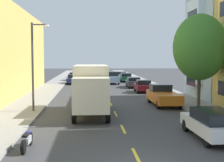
{
  "coord_description": "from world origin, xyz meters",
  "views": [
    {
      "loc": [
        -1.99,
        -10.86,
        4.1
      ],
      "look_at": [
        0.58,
        23.17,
        1.58
      ],
      "focal_mm": 50.69,
      "sensor_mm": 36.0,
      "label": 1
    }
  ],
  "objects": [
    {
      "name": "sidewalk_right",
      "position": [
        7.1,
        28.0,
        0.07
      ],
      "size": [
        3.2,
        120.0,
        0.14
      ],
      "primitive_type": "cube",
      "color": "gray",
      "rests_on": "ground_plane"
    },
    {
      "name": "parked_wagon_red",
      "position": [
        -4.46,
        45.05,
        0.8
      ],
      "size": [
        1.93,
        4.74,
        1.5
      ],
      "color": "#AD1E1E",
      "rests_on": "ground_plane"
    },
    {
      "name": "parked_sedan_silver",
      "position": [
        4.38,
        49.6,
        0.75
      ],
      "size": [
        1.82,
        4.51,
        1.43
      ],
      "color": "#B2B5BA",
      "rests_on": "ground_plane"
    },
    {
      "name": "ground_plane",
      "position": [
        0.0,
        30.0,
        0.0
      ],
      "size": [
        160.0,
        160.0,
        0.0
      ],
      "primitive_type": "plane",
      "color": "#38383A"
    },
    {
      "name": "lane_centerline_dashes",
      "position": [
        0.0,
        24.5,
        0.0
      ],
      "size": [
        0.14,
        47.2,
        0.01
      ],
      "color": "yellow",
      "rests_on": "ground_plane"
    },
    {
      "name": "parked_pickup_orange",
      "position": [
        4.48,
        15.93,
        0.83
      ],
      "size": [
        2.04,
        5.31,
        1.73
      ],
      "color": "orange",
      "rests_on": "ground_plane"
    },
    {
      "name": "moving_sky_sedan",
      "position": [
        1.8,
        38.66,
        0.99
      ],
      "size": [
        1.95,
        4.8,
        1.93
      ],
      "color": "#7A9EC6",
      "rests_on": "ground_plane"
    },
    {
      "name": "parked_wagon_forest",
      "position": [
        4.41,
        42.71,
        0.8
      ],
      "size": [
        1.91,
        4.73,
        1.5
      ],
      "color": "#194C28",
      "rests_on": "ground_plane"
    },
    {
      "name": "parked_wagon_white",
      "position": [
        4.25,
        4.48,
        0.8
      ],
      "size": [
        1.84,
        4.71,
        1.5
      ],
      "color": "silver",
      "rests_on": "ground_plane"
    },
    {
      "name": "delivery_box_truck",
      "position": [
        -1.8,
        12.1,
        1.98
      ],
      "size": [
        2.46,
        7.83,
        3.54
      ],
      "color": "beige",
      "rests_on": "ground_plane"
    },
    {
      "name": "parked_hatchback_navy",
      "position": [
        -4.37,
        38.61,
        0.76
      ],
      "size": [
        1.77,
        4.01,
        1.5
      ],
      "color": "navy",
      "rests_on": "ground_plane"
    },
    {
      "name": "parked_sedan_charcoal",
      "position": [
        4.25,
        32.27,
        0.75
      ],
      "size": [
        1.93,
        4.55,
        1.43
      ],
      "color": "#333338",
      "rests_on": "ground_plane"
    },
    {
      "name": "parked_sedan_teal",
      "position": [
        -4.32,
        52.7,
        0.75
      ],
      "size": [
        1.82,
        4.51,
        1.43
      ],
      "color": "#195B60",
      "rests_on": "ground_plane"
    },
    {
      "name": "parked_motorcycle",
      "position": [
        -4.75,
        3.31,
        0.41
      ],
      "size": [
        0.62,
        2.05,
        0.9
      ],
      "color": "black",
      "rests_on": "ground_plane"
    },
    {
      "name": "street_tree_second",
      "position": [
        6.4,
        12.47,
        4.89
      ],
      "size": [
        4.0,
        4.0,
        7.25
      ],
      "color": "#47331E",
      "rests_on": "sidewalk_right"
    },
    {
      "name": "street_lamp",
      "position": [
        -5.94,
        12.96,
        3.95
      ],
      "size": [
        1.35,
        0.28,
        6.55
      ],
      "color": "#38383D",
      "rests_on": "sidewalk_left"
    },
    {
      "name": "parked_hatchback_burgundy",
      "position": [
        4.48,
        26.04,
        0.76
      ],
      "size": [
        1.84,
        4.04,
        1.5
      ],
      "color": "maroon",
      "rests_on": "ground_plane"
    },
    {
      "name": "sidewalk_left",
      "position": [
        -7.1,
        28.0,
        0.07
      ],
      "size": [
        3.2,
        120.0,
        0.14
      ],
      "primitive_type": "cube",
      "color": "gray",
      "rests_on": "ground_plane"
    }
  ]
}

